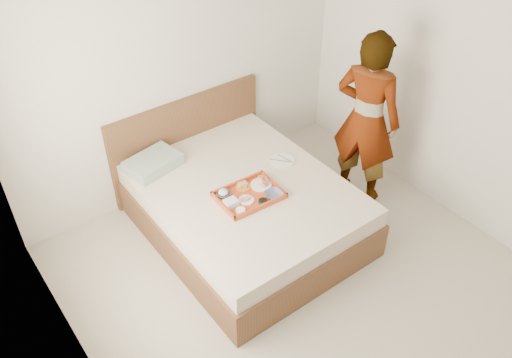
{
  "coord_description": "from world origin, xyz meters",
  "views": [
    {
      "loc": [
        -2.11,
        -1.96,
        3.5
      ],
      "look_at": [
        0.03,
        0.9,
        0.65
      ],
      "focal_mm": 37.53,
      "sensor_mm": 36.0,
      "label": 1
    }
  ],
  "objects": [
    {
      "name": "cheese_round",
      "position": [
        -0.26,
        0.73,
        0.56
      ],
      "size": [
        0.08,
        0.08,
        0.03
      ],
      "primitive_type": "cylinder",
      "rotation": [
        0.0,
        0.0,
        -0.05
      ],
      "color": "white",
      "rests_on": "tray"
    },
    {
      "name": "prawn_plate",
      "position": [
        0.09,
        0.91,
        0.55
      ],
      "size": [
        0.2,
        0.2,
        0.01
      ],
      "primitive_type": "cylinder",
      "rotation": [
        0.0,
        0.0,
        -0.05
      ],
      "color": "white",
      "rests_on": "tray"
    },
    {
      "name": "headboard",
      "position": [
        -0.02,
        1.97,
        0.47
      ],
      "size": [
        1.65,
        0.06,
        0.95
      ],
      "primitive_type": "cube",
      "color": "brown",
      "rests_on": "ground"
    },
    {
      "name": "bread_plate",
      "position": [
        -0.05,
        0.98,
        0.55
      ],
      "size": [
        0.14,
        0.14,
        0.01
      ],
      "primitive_type": "cylinder",
      "rotation": [
        0.0,
        0.0,
        -0.05
      ],
      "color": "orange",
      "rests_on": "tray"
    },
    {
      "name": "bed",
      "position": [
        -0.02,
        1.0,
        0.27
      ],
      "size": [
        1.65,
        2.0,
        0.53
      ],
      "primitive_type": "cube",
      "color": "brown",
      "rests_on": "ground"
    },
    {
      "name": "person",
      "position": [
        1.2,
        0.77,
        0.86
      ],
      "size": [
        0.6,
        0.73,
        1.73
      ],
      "primitive_type": "imported",
      "rotation": [
        0.0,
        0.0,
        1.92
      ],
      "color": "beige",
      "rests_on": "ground"
    },
    {
      "name": "salad_bowl",
      "position": [
        -0.25,
        0.99,
        0.56
      ],
      "size": [
        0.12,
        0.12,
        0.04
      ],
      "primitive_type": "imported",
      "rotation": [
        0.0,
        0.0,
        -0.05
      ],
      "color": "navy",
      "rests_on": "tray"
    },
    {
      "name": "dinner_plate",
      "position": [
        0.48,
        1.09,
        0.54
      ],
      "size": [
        0.3,
        0.3,
        0.01
      ],
      "primitive_type": "cylinder",
      "rotation": [
        0.0,
        0.0,
        0.37
      ],
      "color": "white",
      "rests_on": "bed"
    },
    {
      "name": "navy_bowl_big",
      "position": [
        0.09,
        0.73,
        0.56
      ],
      "size": [
        0.16,
        0.16,
        0.04
      ],
      "primitive_type": "imported",
      "rotation": [
        0.0,
        0.0,
        -0.05
      ],
      "color": "navy",
      "rests_on": "tray"
    },
    {
      "name": "wall_back",
      "position": [
        0.0,
        2.0,
        1.3
      ],
      "size": [
        3.5,
        0.01,
        2.6
      ],
      "primitive_type": "cube",
      "color": "silver",
      "rests_on": "ground"
    },
    {
      "name": "sauce_dish",
      "position": [
        -0.04,
        0.71,
        0.56
      ],
      "size": [
        0.08,
        0.08,
        0.03
      ],
      "primitive_type": "cylinder",
      "rotation": [
        0.0,
        0.0,
        -0.05
      ],
      "color": "black",
      "rests_on": "tray"
    },
    {
      "name": "plastic_tub",
      "position": [
        -0.27,
        0.85,
        0.57
      ],
      "size": [
        0.12,
        0.1,
        0.05
      ],
      "primitive_type": "cube",
      "rotation": [
        0.0,
        0.0,
        -0.05
      ],
      "color": "silver",
      "rests_on": "tray"
    },
    {
      "name": "ground",
      "position": [
        0.0,
        0.0,
        0.0
      ],
      "size": [
        3.5,
        4.0,
        0.01
      ],
      "primitive_type": "cube",
      "color": "beige",
      "rests_on": "ground"
    },
    {
      "name": "wall_right",
      "position": [
        1.75,
        0.0,
        1.3
      ],
      "size": [
        0.01,
        4.0,
        2.6
      ],
      "primitive_type": "cube",
      "color": "silver",
      "rests_on": "ground"
    },
    {
      "name": "meat_plate",
      "position": [
        -0.13,
        0.82,
        0.55
      ],
      "size": [
        0.14,
        0.14,
        0.01
      ],
      "primitive_type": "cylinder",
      "rotation": [
        0.0,
        0.0,
        -0.05
      ],
      "color": "white",
      "rests_on": "tray"
    },
    {
      "name": "pillow",
      "position": [
        -0.53,
        1.71,
        0.59
      ],
      "size": [
        0.52,
        0.41,
        0.11
      ],
      "primitive_type": "cube",
      "rotation": [
        0.0,
        0.0,
        0.2
      ],
      "color": "#97A597",
      "rests_on": "bed"
    },
    {
      "name": "tray",
      "position": [
        -0.08,
        0.86,
        0.55
      ],
      "size": [
        0.56,
        0.42,
        0.05
      ],
      "primitive_type": "cube",
      "rotation": [
        0.0,
        0.0,
        -0.05
      ],
      "color": "#B63C1F",
      "rests_on": "bed"
    },
    {
      "name": "wall_left",
      "position": [
        -1.75,
        0.0,
        1.3
      ],
      "size": [
        0.01,
        4.0,
        2.6
      ],
      "primitive_type": "cube",
      "color": "silver",
      "rests_on": "ground"
    }
  ]
}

